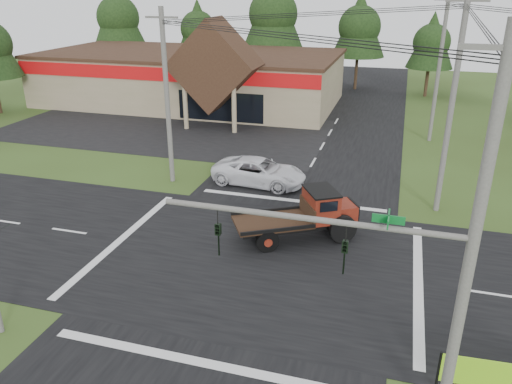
% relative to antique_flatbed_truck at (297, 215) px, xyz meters
% --- Properties ---
extents(ground, '(120.00, 120.00, 0.00)m').
position_rel_antique_flatbed_truck_xyz_m(ground, '(-1.24, -2.53, -1.26)').
color(ground, '#314217').
rests_on(ground, ground).
extents(road_ns, '(12.00, 120.00, 0.02)m').
position_rel_antique_flatbed_truck_xyz_m(road_ns, '(-1.24, -2.53, -1.25)').
color(road_ns, black).
rests_on(road_ns, ground).
extents(road_ew, '(120.00, 12.00, 0.02)m').
position_rel_antique_flatbed_truck_xyz_m(road_ew, '(-1.24, -2.53, -1.24)').
color(road_ew, black).
rests_on(road_ew, ground).
extents(parking_apron, '(28.00, 14.00, 0.02)m').
position_rel_antique_flatbed_truck_xyz_m(parking_apron, '(-15.24, 16.47, -1.24)').
color(parking_apron, black).
rests_on(parking_apron, ground).
extents(cvs_building, '(30.40, 18.20, 9.19)m').
position_rel_antique_flatbed_truck_xyz_m(cvs_building, '(-16.95, 27.04, 1.52)').
color(cvs_building, gray).
rests_on(cvs_building, ground).
extents(traffic_signal_mast, '(8.12, 0.24, 7.00)m').
position_rel_antique_flatbed_truck_xyz_m(traffic_signal_mast, '(4.58, -10.03, 3.17)').
color(traffic_signal_mast, '#595651').
rests_on(traffic_signal_mast, ground).
extents(utility_pole_nr, '(2.00, 0.30, 11.00)m').
position_rel_antique_flatbed_truck_xyz_m(utility_pole_nr, '(6.26, -10.03, 4.38)').
color(utility_pole_nr, '#595651').
rests_on(utility_pole_nr, ground).
extents(utility_pole_nw, '(2.00, 0.30, 10.50)m').
position_rel_antique_flatbed_truck_xyz_m(utility_pole_nw, '(-9.24, 5.47, 4.13)').
color(utility_pole_nw, '#595651').
rests_on(utility_pole_nw, ground).
extents(utility_pole_ne, '(2.00, 0.30, 11.50)m').
position_rel_antique_flatbed_truck_xyz_m(utility_pole_ne, '(6.76, 5.47, 4.63)').
color(utility_pole_ne, '#595651').
rests_on(utility_pole_ne, ground).
extents(utility_pole_n, '(2.00, 0.30, 11.20)m').
position_rel_antique_flatbed_truck_xyz_m(utility_pole_n, '(6.76, 19.47, 4.48)').
color(utility_pole_n, '#595651').
rests_on(utility_pole_n, ground).
extents(tree_row_a, '(6.72, 6.72, 12.12)m').
position_rel_antique_flatbed_truck_xyz_m(tree_row_a, '(-31.24, 37.47, 6.79)').
color(tree_row_a, '#332316').
rests_on(tree_row_a, ground).
extents(tree_row_b, '(5.60, 5.60, 10.10)m').
position_rel_antique_flatbed_truck_xyz_m(tree_row_b, '(-21.24, 39.47, 5.45)').
color(tree_row_b, '#332316').
rests_on(tree_row_b, ground).
extents(tree_row_c, '(7.28, 7.28, 13.13)m').
position_rel_antique_flatbed_truck_xyz_m(tree_row_c, '(-11.24, 38.47, 7.46)').
color(tree_row_c, '#332316').
rests_on(tree_row_c, ground).
extents(tree_row_d, '(6.16, 6.16, 11.11)m').
position_rel_antique_flatbed_truck_xyz_m(tree_row_d, '(-1.24, 39.47, 6.12)').
color(tree_row_d, '#332316').
rests_on(tree_row_d, ground).
extents(tree_row_e, '(5.04, 5.04, 9.09)m').
position_rel_antique_flatbed_truck_xyz_m(tree_row_e, '(6.76, 37.47, 4.78)').
color(tree_row_e, '#332316').
rests_on(tree_row_e, ground).
extents(antique_flatbed_truck, '(6.35, 5.01, 2.51)m').
position_rel_antique_flatbed_truck_xyz_m(antique_flatbed_truck, '(0.00, 0.00, 0.00)').
color(antique_flatbed_truck, '#5F150D').
rests_on(antique_flatbed_truck, ground).
extents(roadside_banner, '(4.18, 0.35, 1.43)m').
position_rel_antique_flatbed_truck_xyz_m(roadside_banner, '(8.26, -8.45, -0.54)').
color(roadside_banner, '#81C71A').
rests_on(roadside_banner, ground).
extents(white_pickup, '(6.04, 3.18, 1.62)m').
position_rel_antique_flatbed_truck_xyz_m(white_pickup, '(-3.77, 6.51, -0.45)').
color(white_pickup, white).
rests_on(white_pickup, ground).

